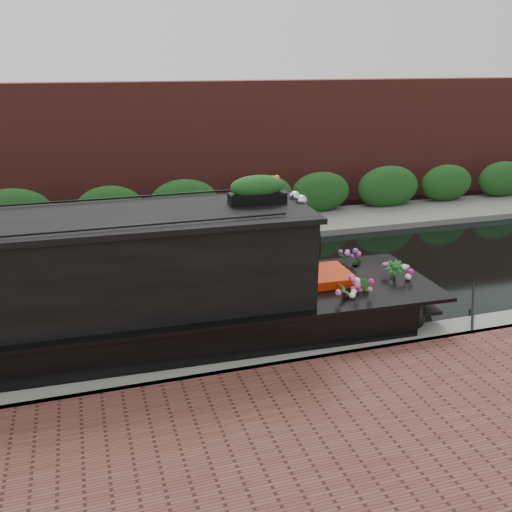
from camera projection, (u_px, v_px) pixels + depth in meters
name	position (u px, v px, depth m)	size (l,w,h in m)	color
ground	(229.00, 291.00, 12.01)	(80.00, 80.00, 0.00)	black
near_bank_coping	(282.00, 368.00, 9.03)	(40.00, 0.60, 0.50)	gray
far_bank_path	(190.00, 236.00, 15.79)	(40.00, 2.40, 0.34)	#62625E
far_hedge	(184.00, 227.00, 16.61)	(40.00, 1.10, 2.80)	#184216
far_brick_wall	(172.00, 210.00, 18.50)	(40.00, 1.00, 8.00)	maroon
narrowboat	(22.00, 314.00, 8.78)	(13.18, 2.77, 3.09)	black
rope_fender	(420.00, 302.00, 11.03)	(0.34, 0.34, 0.45)	brown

